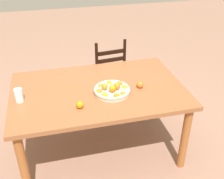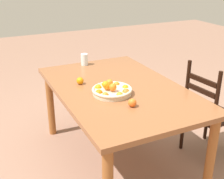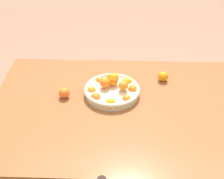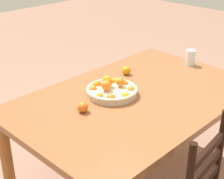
{
  "view_description": "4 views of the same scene",
  "coord_description": "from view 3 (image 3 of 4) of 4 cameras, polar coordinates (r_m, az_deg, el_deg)",
  "views": [
    {
      "loc": [
        -0.42,
        -2.24,
        2.13
      ],
      "look_at": [
        0.11,
        -0.12,
        0.81
      ],
      "focal_mm": 43.98,
      "sensor_mm": 36.0,
      "label": 1
    },
    {
      "loc": [
        2.2,
        -1.11,
        1.78
      ],
      "look_at": [
        0.11,
        -0.12,
        0.81
      ],
      "focal_mm": 47.81,
      "sensor_mm": 36.0,
      "label": 2
    },
    {
      "loc": [
        0.05,
        1.48,
        1.95
      ],
      "look_at": [
        0.11,
        -0.12,
        0.81
      ],
      "focal_mm": 51.79,
      "sensor_mm": 36.0,
      "label": 3
    },
    {
      "loc": [
        1.57,
        1.31,
        1.78
      ],
      "look_at": [
        0.11,
        -0.12,
        0.81
      ],
      "focal_mm": 54.88,
      "sensor_mm": 36.0,
      "label": 4
    }
  ],
  "objects": [
    {
      "name": "dining_table",
      "position": [
        1.96,
        3.12,
        -5.19
      ],
      "size": [
        1.66,
        1.06,
        0.77
      ],
      "color": "brown",
      "rests_on": "ground"
    },
    {
      "name": "fruit_bowl",
      "position": [
        1.97,
        0.02,
        -0.07
      ],
      "size": [
        0.34,
        0.34,
        0.12
      ],
      "color": "beige",
      "rests_on": "dining_table"
    },
    {
      "name": "orange_loose_0",
      "position": [
        1.97,
        -8.44,
        -0.58
      ],
      "size": [
        0.07,
        0.07,
        0.07
      ],
      "primitive_type": "sphere",
      "color": "orange",
      "rests_on": "dining_table"
    },
    {
      "name": "orange_loose_1",
      "position": [
        2.12,
        9.01,
        2.28
      ],
      "size": [
        0.06,
        0.06,
        0.06
      ],
      "primitive_type": "sphere",
      "color": "orange",
      "rests_on": "dining_table"
    }
  ]
}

